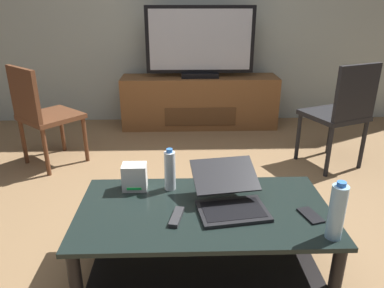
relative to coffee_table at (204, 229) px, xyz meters
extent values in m
plane|color=olive|center=(-0.07, 0.33, -0.28)|extent=(7.68, 7.68, 0.00)
cube|color=black|center=(0.00, 0.00, 0.11)|extent=(1.27, 0.67, 0.02)
cube|color=black|center=(0.00, 0.00, -0.14)|extent=(1.12, 0.59, 0.02)
cylinder|color=black|center=(-0.59, -0.29, -0.09)|extent=(0.06, 0.06, 0.38)
cylinder|color=black|center=(0.59, -0.29, -0.09)|extent=(0.06, 0.06, 0.38)
cylinder|color=black|center=(-0.59, 0.29, -0.09)|extent=(0.06, 0.06, 0.38)
cylinder|color=black|center=(0.59, 0.29, -0.09)|extent=(0.06, 0.06, 0.38)
cube|color=brown|center=(0.10, 2.45, 0.01)|extent=(1.74, 0.40, 0.57)
cube|color=#55351C|center=(0.10, 2.25, -0.11)|extent=(0.78, 0.01, 0.20)
cube|color=black|center=(0.10, 2.43, 0.32)|extent=(0.41, 0.20, 0.05)
cube|color=black|center=(0.10, 2.43, 0.69)|extent=(1.16, 0.04, 0.69)
cube|color=#B2B7C1|center=(0.10, 2.41, 0.69)|extent=(1.08, 0.01, 0.63)
cube|color=black|center=(1.20, 1.38, 0.17)|extent=(0.58, 0.58, 0.04)
cube|color=black|center=(1.27, 1.19, 0.40)|extent=(0.40, 0.19, 0.46)
cylinder|color=black|center=(1.30, 1.62, -0.06)|extent=(0.04, 0.04, 0.43)
cylinder|color=black|center=(0.95, 1.48, -0.06)|extent=(0.04, 0.04, 0.43)
cylinder|color=black|center=(1.45, 1.27, -0.06)|extent=(0.04, 0.04, 0.43)
cylinder|color=black|center=(1.10, 1.13, -0.06)|extent=(0.04, 0.04, 0.43)
cube|color=#59331E|center=(-1.24, 1.48, 0.15)|extent=(0.62, 0.62, 0.04)
cube|color=#59331E|center=(-1.37, 1.33, 0.38)|extent=(0.33, 0.31, 0.45)
cylinder|color=#59331E|center=(-0.97, 1.50, -0.08)|extent=(0.04, 0.04, 0.41)
cylinder|color=#59331E|center=(-1.25, 1.75, -0.08)|extent=(0.04, 0.04, 0.41)
cylinder|color=#59331E|center=(-1.23, 1.22, -0.08)|extent=(0.04, 0.04, 0.41)
cylinder|color=#59331E|center=(-1.51, 1.47, -0.08)|extent=(0.04, 0.04, 0.41)
cube|color=black|center=(0.14, -0.04, 0.13)|extent=(0.37, 0.28, 0.02)
cube|color=black|center=(0.14, -0.04, 0.14)|extent=(0.32, 0.23, 0.00)
cube|color=black|center=(0.11, 0.12, 0.25)|extent=(0.36, 0.27, 0.11)
cube|color=#3F8CD8|center=(0.11, 0.12, 0.25)|extent=(0.33, 0.23, 0.09)
cube|color=white|center=(-0.37, 0.22, 0.20)|extent=(0.13, 0.10, 0.15)
cube|color=#19D84C|center=(-0.37, 0.17, 0.15)|extent=(0.08, 0.00, 0.01)
cylinder|color=#99C6E5|center=(0.56, -0.25, 0.25)|extent=(0.07, 0.07, 0.25)
cylinder|color=blue|center=(0.56, -0.25, 0.39)|extent=(0.04, 0.04, 0.02)
cylinder|color=silver|center=(-0.17, 0.21, 0.23)|extent=(0.06, 0.06, 0.22)
cylinder|color=blue|center=(-0.17, 0.21, 0.35)|extent=(0.03, 0.03, 0.02)
cube|color=black|center=(0.51, -0.09, 0.13)|extent=(0.10, 0.15, 0.01)
cube|color=#2D2D30|center=(-0.14, -0.09, 0.13)|extent=(0.08, 0.17, 0.02)
camera|label=1|loc=(-0.11, -1.58, 1.11)|focal=34.14mm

